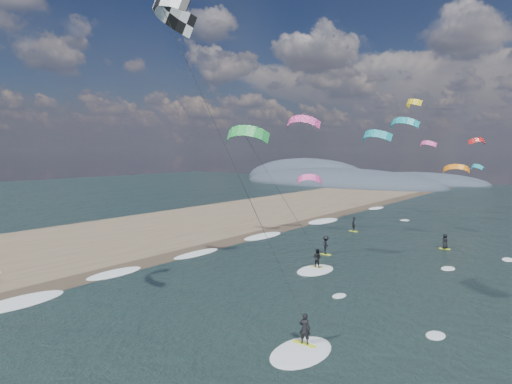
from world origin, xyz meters
The scene contains 9 objects.
ground centered at (0.00, 0.00, 0.00)m, with size 260.00×260.00×0.00m, color black.
sand_strip centered at (-24.00, 10.00, 0.00)m, with size 26.00×240.00×0.00m, color brown.
wet_sand_strip centered at (-12.00, 10.00, 0.00)m, with size 3.00×240.00×0.00m, color #382D23.
coastal_hills centered at (-44.84, 107.86, 0.00)m, with size 80.00×41.00×15.00m.
kitesurfer_near_a centered at (4.97, -0.34, 13.50)m, with size 7.70×9.39×17.71m.
kitesurfer_near_b centered at (-1.24, 13.75, 8.15)m, with size 7.02×8.57×12.92m.
far_kitesurfers centered at (0.76, 27.50, 0.90)m, with size 12.87×13.87×1.86m.
bg_kite_field centered at (-1.01, 51.68, 11.69)m, with size 14.31×66.28×11.69m.
shoreline_surf centered at (-10.80, 14.75, 0.00)m, with size 2.40×79.40×0.11m.
Camera 1 is at (19.53, -14.07, 10.28)m, focal length 30.00 mm.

